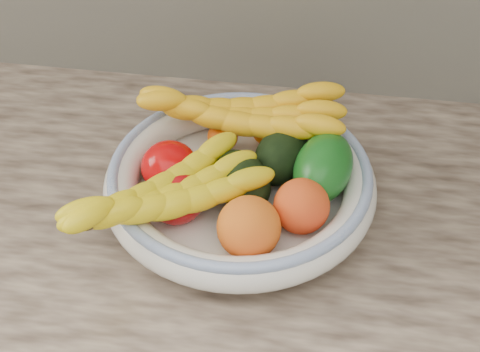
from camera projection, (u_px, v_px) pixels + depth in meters
name	position (u px, v px, depth m)	size (l,w,h in m)	color
fruit_bowl	(240.00, 182.00, 0.96)	(0.39, 0.39, 0.08)	silver
clementine_back_left	(223.00, 137.00, 1.03)	(0.05, 0.05, 0.04)	#E55504
clementine_back_right	(270.00, 129.00, 1.04)	(0.06, 0.06, 0.05)	orange
tomato_left	(169.00, 167.00, 0.96)	(0.08, 0.08, 0.07)	#C50506
tomato_near_left	(176.00, 197.00, 0.91)	(0.08, 0.08, 0.07)	#B0070B
avocado_center	(241.00, 180.00, 0.94)	(0.07, 0.11, 0.07)	black
avocado_right	(282.00, 156.00, 0.98)	(0.08, 0.11, 0.08)	black
green_mango	(323.00, 168.00, 0.94)	(0.08, 0.12, 0.09)	#0E4C12
peach_front	(249.00, 228.00, 0.87)	(0.08, 0.08, 0.08)	orange
peach_right	(301.00, 206.00, 0.89)	(0.08, 0.08, 0.08)	orange
banana_bunch_back	(241.00, 118.00, 1.00)	(0.33, 0.12, 0.09)	yellow
banana_bunch_front	(165.00, 199.00, 0.88)	(0.31, 0.12, 0.08)	yellow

